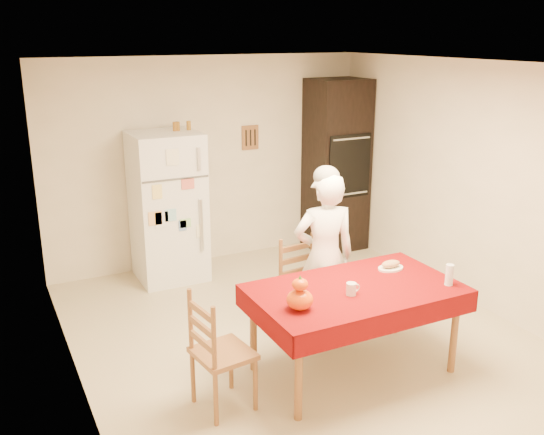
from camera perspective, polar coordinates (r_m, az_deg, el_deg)
floor at (r=5.90m, az=2.35°, el=-10.75°), size 4.50×4.50×0.00m
room_shell at (r=5.35m, az=2.55°, el=4.82°), size 4.02×4.52×2.51m
refrigerator at (r=6.98m, az=-9.78°, el=0.98°), size 0.75×0.74×1.70m
oven_cabinet at (r=7.89m, az=6.08°, el=4.88°), size 0.70×0.62×2.20m
dining_table at (r=5.04m, az=7.83°, el=-7.27°), size 1.70×1.00×0.76m
chair_far at (r=5.67m, az=2.93°, el=-6.28°), size 0.46×0.44×0.95m
chair_left at (r=4.61m, az=-5.35°, el=-12.21°), size 0.45×0.47×0.95m
seated_woman at (r=5.55m, az=4.94°, el=-3.72°), size 0.65×0.50×1.58m
coffee_mug at (r=4.85m, az=7.46°, el=-6.69°), size 0.08×0.08×0.10m
pumpkin_lower at (r=4.57m, az=2.64°, el=-7.73°), size 0.20×0.20×0.15m
pumpkin_upper at (r=4.52m, az=2.66°, el=-6.32°), size 0.12×0.12×0.09m
wine_glass at (r=5.19m, az=16.35°, el=-5.19°), size 0.07×0.07×0.18m
bread_plate at (r=5.43m, az=11.10°, el=-4.70°), size 0.24×0.24×0.02m
bread_loaf at (r=5.41m, az=11.12°, el=-4.30°), size 0.18×0.10×0.06m
spice_jar_left at (r=6.88m, az=-9.12°, el=8.47°), size 0.05×0.05×0.10m
spice_jar_mid at (r=6.88m, az=-8.88°, el=8.49°), size 0.05×0.05×0.10m
spice_jar_right at (r=6.92m, az=-7.85°, el=8.58°), size 0.05×0.05×0.10m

